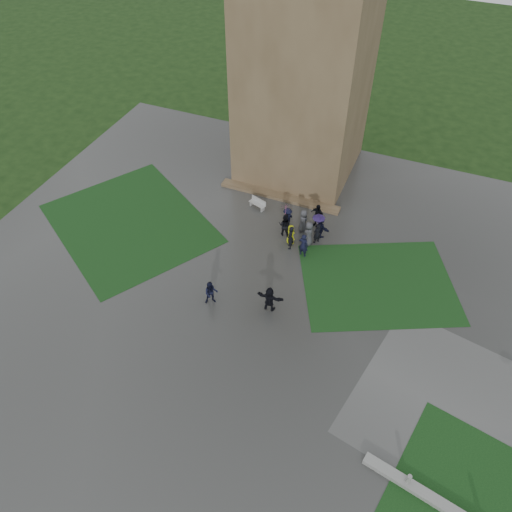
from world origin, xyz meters
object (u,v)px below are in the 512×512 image
at_px(bench, 258,203).
at_px(pedestrian_mid, 211,293).
at_px(pedestrian_near, 270,299).
at_px(tower, 307,51).

bearing_deg(bench, pedestrian_mid, -65.79).
relative_size(bench, pedestrian_near, 0.79).
height_order(tower, pedestrian_near, tower).
distance_m(tower, bench, 10.58).
height_order(bench, pedestrian_near, pedestrian_near).
relative_size(tower, bench, 13.34).
bearing_deg(bench, tower, 99.51).
bearing_deg(pedestrian_near, bench, -65.51).
distance_m(tower, pedestrian_mid, 17.24).
distance_m(bench, pedestrian_near, 9.27).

